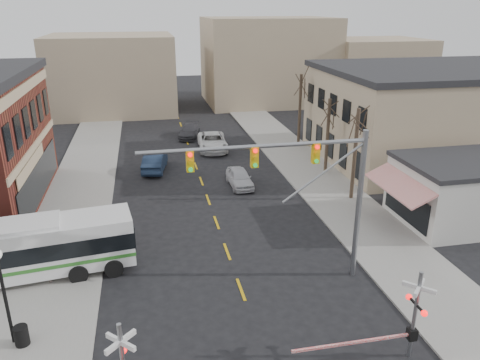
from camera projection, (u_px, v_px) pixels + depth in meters
name	position (u px, v px, depth m)	size (l,w,h in m)	color
ground	(250.00, 313.00, 22.01)	(160.00, 160.00, 0.00)	black
sidewalk_west	(84.00, 180.00, 38.53)	(5.00, 60.00, 0.12)	gray
sidewalk_east	(303.00, 165.00, 42.13)	(5.00, 60.00, 0.12)	gray
tan_building	(435.00, 113.00, 43.03)	(20.30, 15.30, 8.50)	tan
awning_shop	(463.00, 191.00, 30.70)	(9.74, 6.20, 4.30)	beige
tree_east_a	(355.00, 154.00, 33.78)	(0.28, 0.28, 6.75)	#382B21
tree_east_b	(327.00, 136.00, 39.42)	(0.28, 0.28, 6.30)	#382B21
tree_east_c	(300.00, 111.00, 46.64)	(0.28, 0.28, 7.20)	#382B21
transit_bus	(14.00, 251.00, 24.05)	(12.25, 4.19, 3.09)	silver
traffic_signal_mast	(305.00, 177.00, 22.62)	(11.04, 0.30, 8.00)	gray
rr_crossing_east	(405.00, 317.00, 18.58)	(5.60, 1.36, 4.00)	gray
street_lamp	(1.00, 278.00, 18.88)	(0.44, 0.44, 4.45)	black
trash_bin	(21.00, 336.00, 19.69)	(0.60, 0.60, 0.88)	black
car_a	(240.00, 178.00, 37.28)	(1.66, 4.13, 1.41)	silver
car_b	(155.00, 162.00, 40.78)	(1.68, 4.82, 1.59)	#1B2A44
car_c	(212.00, 142.00, 46.65)	(2.72, 5.90, 1.64)	white
car_d	(189.00, 131.00, 51.13)	(1.91, 4.70, 1.36)	#38373B
pedestrian_near	(49.00, 266.00, 24.17)	(0.63, 0.41, 1.72)	#5E524B
pedestrian_far	(19.00, 250.00, 25.65)	(0.86, 0.67, 1.77)	#302E51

